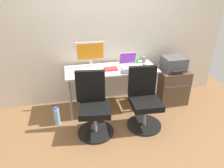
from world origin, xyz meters
TOP-DOWN VIEW (x-y plane):
  - ground_plane at (0.00, 0.00)m, footprint 5.28×5.28m
  - back_wall at (0.00, 0.37)m, footprint 4.40×0.04m
  - desk at (0.00, 0.00)m, footprint 1.53×0.59m
  - office_chair_left at (-0.40, -0.59)m, footprint 0.54×0.54m
  - office_chair_right at (0.38, -0.59)m, footprint 0.54×0.54m
  - side_cabinet at (1.13, -0.02)m, footprint 0.53×0.50m
  - printer at (1.13, -0.02)m, footprint 0.38×0.40m
  - water_bottle_on_floor at (-0.95, -0.31)m, footprint 0.09×0.09m
  - desktop_monitor at (-0.32, 0.15)m, footprint 0.48×0.18m
  - open_laptop at (0.32, 0.05)m, footprint 0.31×0.27m
  - keyboard_by_monitor at (-0.34, -0.21)m, footprint 0.34×0.12m
  - keyboard_by_laptop at (0.28, -0.21)m, footprint 0.34×0.12m
  - mouse_by_monitor at (0.61, 0.05)m, footprint 0.06×0.10m
  - mouse_by_laptop at (-0.49, -0.03)m, footprint 0.06×0.10m
  - coffee_mug at (0.50, 0.17)m, footprint 0.08×0.08m
  - pen_cup at (0.63, 0.16)m, footprint 0.07×0.07m
  - notebook at (-0.01, -0.04)m, footprint 0.21×0.15m

SIDE VIEW (x-z plane):
  - ground_plane at x=0.00m, z-range 0.00..0.00m
  - water_bottle_on_floor at x=-0.95m, z-range -0.01..0.30m
  - side_cabinet at x=1.13m, z-range 0.00..0.63m
  - office_chair_left at x=-0.40m, z-range -0.05..0.89m
  - office_chair_right at x=0.38m, z-range -0.05..0.89m
  - desk at x=0.00m, z-range 0.30..1.05m
  - printer at x=1.13m, z-range 0.63..0.87m
  - keyboard_by_monitor at x=-0.34m, z-range 0.75..0.77m
  - keyboard_by_laptop at x=0.28m, z-range 0.75..0.77m
  - notebook at x=-0.01m, z-range 0.75..0.78m
  - mouse_by_monitor at x=0.61m, z-range 0.75..0.78m
  - mouse_by_laptop at x=-0.49m, z-range 0.75..0.78m
  - coffee_mug at x=0.50m, z-range 0.75..0.84m
  - pen_cup at x=0.63m, z-range 0.75..0.85m
  - open_laptop at x=0.32m, z-range 0.69..0.92m
  - desktop_monitor at x=-0.32m, z-range 0.78..1.22m
  - back_wall at x=0.00m, z-range 0.00..2.60m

